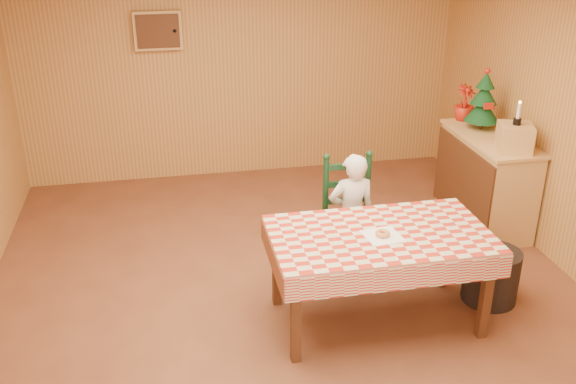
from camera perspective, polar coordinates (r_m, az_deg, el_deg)
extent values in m
plane|color=brown|center=(5.31, 0.43, -10.27)|extent=(6.00, 6.00, 0.00)
cube|color=#B98342|center=(7.54, -4.25, 11.06)|extent=(5.00, 0.10, 2.60)
cube|color=tan|center=(7.33, -11.50, 13.89)|extent=(0.52, 0.08, 0.42)
cube|color=#502A15|center=(7.29, -11.49, 13.83)|extent=(0.46, 0.02, 0.36)
sphere|color=black|center=(7.28, -10.03, 13.92)|extent=(0.04, 0.04, 0.04)
cube|color=#502A15|center=(4.86, 8.17, -4.14)|extent=(1.60, 0.90, 0.06)
cube|color=#502A15|center=(4.58, 0.70, -11.33)|extent=(0.07, 0.07, 0.69)
cube|color=#502A15|center=(5.03, 17.17, -8.96)|extent=(0.07, 0.07, 0.69)
cube|color=#502A15|center=(5.19, -1.00, -6.66)|extent=(0.07, 0.07, 0.69)
cube|color=#502A15|center=(5.59, 13.73, -4.99)|extent=(0.07, 0.07, 0.69)
cube|color=#B12717|center=(4.84, 8.20, -3.72)|extent=(1.64, 0.94, 0.02)
cube|color=#B12717|center=(4.51, 10.06, -7.58)|extent=(1.64, 0.02, 0.18)
cube|color=#B12717|center=(5.28, 6.49, -2.35)|extent=(1.64, 0.02, 0.18)
cube|color=#2C5928|center=(4.70, -1.41, -5.76)|extent=(0.02, 0.94, 0.18)
cube|color=#2C5928|center=(5.20, 16.73, -3.75)|extent=(0.02, 0.94, 0.18)
cube|color=black|center=(5.60, 5.60, -3.29)|extent=(0.44, 0.40, 0.04)
cylinder|color=black|center=(5.52, 4.10, -6.34)|extent=(0.04, 0.04, 0.41)
cylinder|color=black|center=(5.63, 7.86, -5.92)|extent=(0.04, 0.04, 0.41)
cylinder|color=black|center=(5.81, 3.23, -4.68)|extent=(0.04, 0.04, 0.41)
cylinder|color=black|center=(5.91, 6.82, -4.30)|extent=(0.04, 0.04, 0.41)
cylinder|color=black|center=(5.57, 3.36, 0.24)|extent=(0.05, 0.05, 0.60)
sphere|color=black|center=(5.45, 3.44, 3.12)|extent=(0.06, 0.06, 0.06)
cylinder|color=black|center=(5.67, 7.08, 0.55)|extent=(0.05, 0.05, 0.60)
sphere|color=black|center=(5.55, 7.24, 3.38)|extent=(0.06, 0.06, 0.06)
cube|color=black|center=(5.66, 5.19, -0.71)|extent=(0.38, 0.03, 0.05)
cube|color=black|center=(5.60, 5.25, 0.77)|extent=(0.38, 0.03, 0.05)
cube|color=black|center=(5.54, 5.32, 2.29)|extent=(0.38, 0.03, 0.05)
imported|color=silver|center=(5.54, 5.65, -2.07)|extent=(0.41, 0.27, 1.12)
cube|color=white|center=(4.79, 8.40, -3.88)|extent=(0.29, 0.29, 0.00)
torus|color=#D2864B|center=(4.78, 8.41, -3.66)|extent=(0.13, 0.13, 0.04)
cube|color=tan|center=(6.77, 17.16, 0.91)|extent=(0.50, 1.20, 0.90)
cube|color=tan|center=(6.61, 17.65, 4.61)|extent=(0.54, 1.24, 0.03)
cube|color=#502A15|center=(6.66, 15.18, 0.74)|extent=(0.02, 1.20, 0.80)
cube|color=tan|center=(6.24, 19.50, 4.57)|extent=(0.38, 0.38, 0.25)
cylinder|color=#502A15|center=(6.80, 16.74, 5.75)|extent=(0.04, 0.04, 0.08)
cone|color=#0B3416|center=(6.76, 16.90, 7.04)|extent=(0.34, 0.34, 0.24)
cone|color=#0B3416|center=(6.71, 17.07, 8.34)|extent=(0.26, 0.26, 0.20)
cone|color=#0B3416|center=(6.68, 17.21, 9.49)|extent=(0.18, 0.18, 0.16)
sphere|color=#B32010|center=(6.66, 17.31, 10.24)|extent=(0.06, 0.06, 0.06)
cube|color=#B32010|center=(6.60, 17.42, 7.30)|extent=(0.10, 0.02, 0.06)
sphere|color=#B32010|center=(6.74, 17.77, 7.14)|extent=(0.04, 0.04, 0.04)
sphere|color=#B32010|center=(6.74, 16.28, 7.96)|extent=(0.04, 0.04, 0.04)
sphere|color=#B32010|center=(6.80, 17.06, 8.88)|extent=(0.04, 0.04, 0.04)
imported|color=#B32010|center=(6.99, 15.41, 7.66)|extent=(0.26, 0.26, 0.37)
cylinder|color=black|center=(6.20, 19.69, 5.92)|extent=(0.07, 0.07, 0.06)
cylinder|color=white|center=(6.17, 19.82, 6.80)|extent=(0.03, 0.03, 0.14)
sphere|color=orange|center=(6.15, 19.93, 7.53)|extent=(0.02, 0.02, 0.02)
cylinder|color=black|center=(5.56, 17.61, -7.10)|extent=(0.54, 0.54, 0.45)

